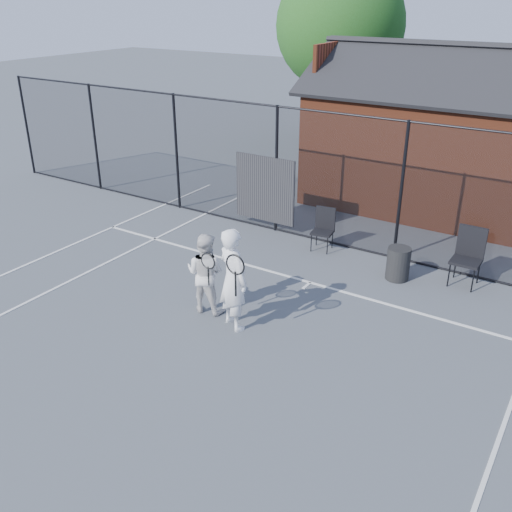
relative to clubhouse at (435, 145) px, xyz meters
The scene contains 10 objects.
ground 9.16m from the clubhouse, 93.18° to the right, with size 80.00×80.00×0.00m, color #4F545A.
court_lines 10.46m from the clubhouse, 92.77° to the right, with size 11.02×18.00×0.01m.
fence 4.09m from the clubhouse, 101.37° to the right, with size 22.04×3.00×3.00m.
clubhouse is the anchor object (origin of this frame).
tree_left 7.21m from the clubhouse, 138.01° to the left, with size 4.48×4.48×6.44m.
player_front 8.22m from the clubhouse, 96.14° to the right, with size 0.87×0.72×1.82m.
player_back 8.16m from the clubhouse, 101.45° to the right, with size 0.85×0.67×1.50m.
chair_left 4.69m from the clubhouse, 103.15° to the right, with size 0.45×0.47×0.94m, color black.
chair_right 5.02m from the clubhouse, 64.96° to the right, with size 0.55×0.57×1.14m, color black.
waste_bin 5.14m from the clubhouse, 79.70° to the right, with size 0.47×0.47×0.68m, color #272727.
Camera 1 is at (4.51, -6.10, 5.30)m, focal length 40.00 mm.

